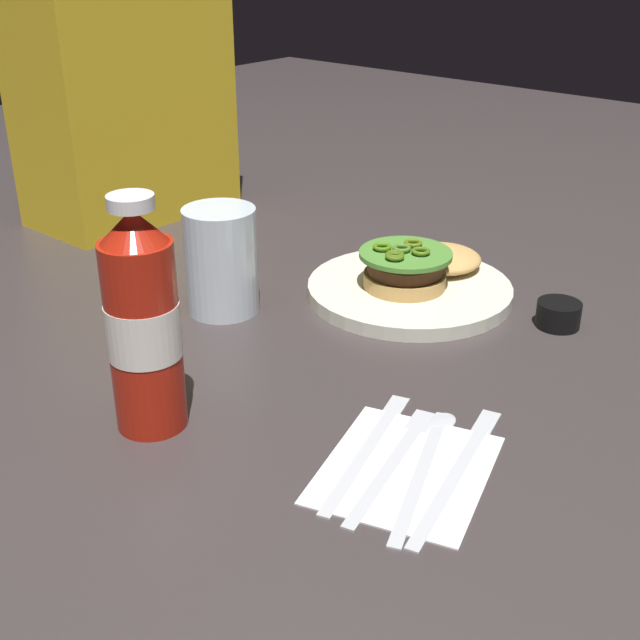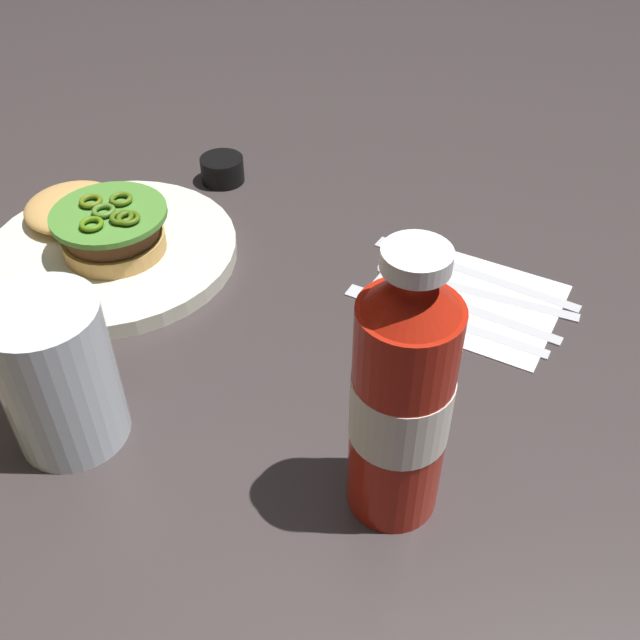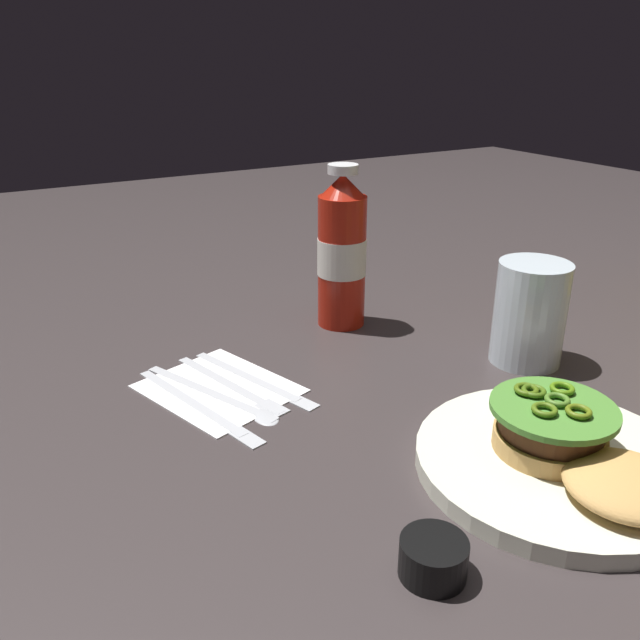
{
  "view_description": "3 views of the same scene",
  "coord_description": "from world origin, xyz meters",
  "px_view_note": "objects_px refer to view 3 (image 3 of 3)",
  "views": [
    {
      "loc": [
        -0.67,
        -0.52,
        0.43
      ],
      "look_at": [
        -0.13,
        -0.05,
        0.08
      ],
      "focal_mm": 46.57,
      "sensor_mm": 36.0,
      "label": 1
    },
    {
      "loc": [
        -0.47,
        0.29,
        0.45
      ],
      "look_at": [
        -0.13,
        -0.03,
        0.04
      ],
      "focal_mm": 40.9,
      "sensor_mm": 36.0,
      "label": 2
    },
    {
      "loc": [
        0.45,
        -0.42,
        0.36
      ],
      "look_at": [
        -0.14,
        -0.08,
        0.08
      ],
      "focal_mm": 36.4,
      "sensor_mm": 36.0,
      "label": 3
    }
  ],
  "objects_px": {
    "condiment_cup": "(433,558)",
    "fork_utensil": "(238,387)",
    "water_glass": "(530,313)",
    "butter_knife": "(260,380)",
    "spoon_utensil": "(228,398)",
    "steak_knife": "(204,407)",
    "dinner_plate": "(555,463)",
    "burger_sandwich": "(577,446)",
    "napkin": "(219,388)",
    "ketchup_bottle": "(342,253)"
  },
  "relations": [
    {
      "from": "condiment_cup",
      "to": "fork_utensil",
      "type": "relative_size",
      "value": 0.27
    },
    {
      "from": "water_glass",
      "to": "butter_knife",
      "type": "xyz_separation_m",
      "value": [
        -0.11,
        -0.31,
        -0.06
      ]
    },
    {
      "from": "spoon_utensil",
      "to": "fork_utensil",
      "type": "height_order",
      "value": "same"
    },
    {
      "from": "water_glass",
      "to": "condiment_cup",
      "type": "height_order",
      "value": "water_glass"
    },
    {
      "from": "butter_knife",
      "to": "condiment_cup",
      "type": "bearing_deg",
      "value": -2.74
    },
    {
      "from": "water_glass",
      "to": "steak_knife",
      "type": "distance_m",
      "value": 0.4
    },
    {
      "from": "condiment_cup",
      "to": "steak_knife",
      "type": "xyz_separation_m",
      "value": [
        -0.31,
        -0.06,
        -0.01
      ]
    },
    {
      "from": "dinner_plate",
      "to": "spoon_utensil",
      "type": "distance_m",
      "value": 0.34
    },
    {
      "from": "burger_sandwich",
      "to": "water_glass",
      "type": "relative_size",
      "value": 1.48
    },
    {
      "from": "napkin",
      "to": "steak_knife",
      "type": "distance_m",
      "value": 0.05
    },
    {
      "from": "napkin",
      "to": "butter_knife",
      "type": "xyz_separation_m",
      "value": [
        0.01,
        0.05,
        0.0
      ]
    },
    {
      "from": "condiment_cup",
      "to": "fork_utensil",
      "type": "distance_m",
      "value": 0.33
    },
    {
      "from": "napkin",
      "to": "spoon_utensil",
      "type": "xyz_separation_m",
      "value": [
        0.03,
        -0.0,
        0.0
      ]
    },
    {
      "from": "dinner_plate",
      "to": "napkin",
      "type": "xyz_separation_m",
      "value": [
        -0.3,
        -0.21,
        -0.01
      ]
    },
    {
      "from": "water_glass",
      "to": "napkin",
      "type": "xyz_separation_m",
      "value": [
        -0.12,
        -0.36,
        -0.06
      ]
    },
    {
      "from": "ketchup_bottle",
      "to": "butter_knife",
      "type": "bearing_deg",
      "value": -58.72
    },
    {
      "from": "steak_knife",
      "to": "butter_knife",
      "type": "relative_size",
      "value": 1.1
    },
    {
      "from": "water_glass",
      "to": "fork_utensil",
      "type": "xyz_separation_m",
      "value": [
        -0.11,
        -0.34,
        -0.06
      ]
    },
    {
      "from": "butter_knife",
      "to": "water_glass",
      "type": "bearing_deg",
      "value": 70.62
    },
    {
      "from": "spoon_utensil",
      "to": "dinner_plate",
      "type": "bearing_deg",
      "value": 38.19
    },
    {
      "from": "spoon_utensil",
      "to": "ketchup_bottle",
      "type": "bearing_deg",
      "value": 119.51
    },
    {
      "from": "napkin",
      "to": "water_glass",
      "type": "bearing_deg",
      "value": 71.21
    },
    {
      "from": "napkin",
      "to": "fork_utensil",
      "type": "relative_size",
      "value": 0.87
    },
    {
      "from": "spoon_utensil",
      "to": "fork_utensil",
      "type": "xyz_separation_m",
      "value": [
        -0.02,
        0.02,
        0.0
      ]
    },
    {
      "from": "spoon_utensil",
      "to": "fork_utensil",
      "type": "relative_size",
      "value": 1.03
    },
    {
      "from": "ketchup_bottle",
      "to": "condiment_cup",
      "type": "height_order",
      "value": "ketchup_bottle"
    },
    {
      "from": "burger_sandwich",
      "to": "condiment_cup",
      "type": "xyz_separation_m",
      "value": [
        0.03,
        -0.18,
        -0.02
      ]
    },
    {
      "from": "spoon_utensil",
      "to": "water_glass",
      "type": "bearing_deg",
      "value": 75.99
    },
    {
      "from": "burger_sandwich",
      "to": "ketchup_bottle",
      "type": "relative_size",
      "value": 0.85
    },
    {
      "from": "dinner_plate",
      "to": "butter_knife",
      "type": "height_order",
      "value": "dinner_plate"
    },
    {
      "from": "dinner_plate",
      "to": "steak_knife",
      "type": "xyz_separation_m",
      "value": [
        -0.26,
        -0.24,
        -0.0
      ]
    },
    {
      "from": "dinner_plate",
      "to": "condiment_cup",
      "type": "relative_size",
      "value": 4.99
    },
    {
      "from": "fork_utensil",
      "to": "butter_knife",
      "type": "height_order",
      "value": "same"
    },
    {
      "from": "ketchup_bottle",
      "to": "condiment_cup",
      "type": "relative_size",
      "value": 4.36
    },
    {
      "from": "steak_knife",
      "to": "spoon_utensil",
      "type": "bearing_deg",
      "value": 101.15
    },
    {
      "from": "dinner_plate",
      "to": "ketchup_bottle",
      "type": "bearing_deg",
      "value": 178.09
    },
    {
      "from": "steak_knife",
      "to": "ketchup_bottle",
      "type": "bearing_deg",
      "value": 117.53
    },
    {
      "from": "burger_sandwich",
      "to": "condiment_cup",
      "type": "bearing_deg",
      "value": -82.0
    },
    {
      "from": "steak_knife",
      "to": "butter_knife",
      "type": "distance_m",
      "value": 0.08
    },
    {
      "from": "burger_sandwich",
      "to": "fork_utensil",
      "type": "distance_m",
      "value": 0.36
    },
    {
      "from": "condiment_cup",
      "to": "spoon_utensil",
      "type": "bearing_deg",
      "value": -174.14
    },
    {
      "from": "fork_utensil",
      "to": "butter_knife",
      "type": "distance_m",
      "value": 0.03
    },
    {
      "from": "condiment_cup",
      "to": "steak_knife",
      "type": "height_order",
      "value": "condiment_cup"
    },
    {
      "from": "napkin",
      "to": "spoon_utensil",
      "type": "relative_size",
      "value": 0.84
    },
    {
      "from": "burger_sandwich",
      "to": "steak_knife",
      "type": "height_order",
      "value": "burger_sandwich"
    },
    {
      "from": "dinner_plate",
      "to": "spoon_utensil",
      "type": "bearing_deg",
      "value": -141.81
    },
    {
      "from": "fork_utensil",
      "to": "spoon_utensil",
      "type": "bearing_deg",
      "value": -46.7
    },
    {
      "from": "burger_sandwich",
      "to": "ketchup_bottle",
      "type": "distance_m",
      "value": 0.42
    },
    {
      "from": "dinner_plate",
      "to": "butter_knife",
      "type": "xyz_separation_m",
      "value": [
        -0.29,
        -0.16,
        -0.0
      ]
    },
    {
      "from": "napkin",
      "to": "spoon_utensil",
      "type": "bearing_deg",
      "value": -2.2
    }
  ]
}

